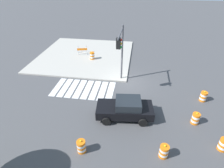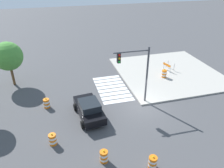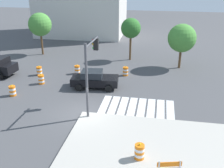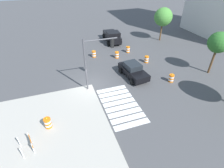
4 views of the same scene
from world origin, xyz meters
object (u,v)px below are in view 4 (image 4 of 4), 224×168
Objects in this scene: traffic_barrel_on_sidewalk at (48,123)px; street_tree_streetside_mid at (163,17)px; traffic_barrel_near_corner at (146,59)px; pickup_truck at (112,36)px; traffic_barrel_median_far at (171,78)px; sports_car at (133,70)px; construction_barricade at (29,143)px; traffic_light_pole at (96,55)px; street_tree_streetside_far at (219,43)px; traffic_barrel_far_curb at (117,55)px; traffic_barrel_median_near at (128,49)px; traffic_barrel_crosswalk_end at (94,54)px.

street_tree_streetside_mid is (-14.28, 19.21, 3.27)m from traffic_barrel_on_sidewalk.
pickup_truck is at bearing -167.29° from traffic_barrel_near_corner.
sports_car is at bearing -124.08° from traffic_barrel_median_far.
construction_barricade is (9.35, -14.37, 0.27)m from traffic_barrel_near_corner.
construction_barricade is (6.70, -11.14, -0.09)m from sports_car.
traffic_light_pole is 17.22m from street_tree_streetside_mid.
traffic_barrel_median_far is 0.20× the size of street_tree_streetside_far.
pickup_truck is at bearing 145.44° from traffic_barrel_on_sidewalk.
traffic_barrel_median_far is at bearing 25.59° from traffic_barrel_far_curb.
traffic_barrel_on_sidewalk reaches higher than traffic_barrel_far_curb.
sports_car reaches higher than traffic_barrel_near_corner.
traffic_barrel_on_sidewalk is at bearing -53.38° from street_tree_streetside_mid.
traffic_barrel_near_corner is 1.00× the size of traffic_barrel_on_sidewalk.
traffic_barrel_median_near is at bearing 10.05° from pickup_truck.
traffic_barrel_median_far is at bearing 55.92° from sports_car.
street_tree_streetside_mid is (-6.59, 6.17, 3.42)m from traffic_barrel_near_corner.
traffic_light_pole reaches higher than traffic_barrel_near_corner.
pickup_truck reaches higher than traffic_barrel_far_curb.
traffic_barrel_near_corner and traffic_barrel_crosswalk_end have the same top height.
traffic_barrel_on_sidewalk reaches higher than traffic_barrel_near_corner.
construction_barricade reaches higher than traffic_barrel_near_corner.
street_tree_streetside_mid reaches higher than construction_barricade.
sports_car reaches higher than traffic_barrel_median_far.
traffic_barrel_on_sidewalk is 2.14m from construction_barricade.
traffic_barrel_far_curb is 16.29m from construction_barricade.
pickup_truck is at bearing 166.79° from traffic_barrel_far_curb.
street_tree_streetside_mid is (-9.24, 9.40, 3.06)m from sports_car.
street_tree_streetside_far is at bearing 102.30° from construction_barricade.
traffic_barrel_far_curb is (5.88, -1.38, -0.52)m from pickup_truck.
pickup_truck reaches higher than construction_barricade.
traffic_barrel_crosswalk_end is 0.74× the size of construction_barricade.
traffic_barrel_crosswalk_end is 0.19× the size of street_tree_streetside_mid.
traffic_barrel_on_sidewalk is (11.61, -6.77, 0.15)m from traffic_barrel_crosswalk_end.
pickup_truck is 5.18× the size of traffic_barrel_far_curb.
pickup_truck is 4.79m from traffic_barrel_median_near.
construction_barricade is (4.25, -14.76, 0.27)m from traffic_barrel_median_far.
traffic_barrel_near_corner is at bearing 51.76° from traffic_barrel_far_curb.
traffic_barrel_far_curb is (1.19, -2.21, 0.00)m from traffic_barrel_median_near.
street_tree_streetside_far is at bearing 50.70° from traffic_barrel_far_curb.
sports_car is at bearing 0.70° from traffic_barrel_far_curb.
traffic_light_pole reaches higher than traffic_barrel_crosswalk_end.
construction_barricade is 26.19m from street_tree_streetside_mid.
traffic_barrel_crosswalk_end and traffic_barrel_median_near have the same top height.
street_tree_streetside_far is at bearing -1.32° from street_tree_streetside_mid.
sports_car is 4.38× the size of traffic_barrel_far_curb.
traffic_light_pole is at bearing -25.83° from pickup_truck.
street_tree_streetside_far is at bearing 84.27° from traffic_light_pole.
traffic_barrel_far_curb is (-7.69, -3.68, 0.00)m from traffic_barrel_median_far.
traffic_barrel_median_near is 0.74× the size of construction_barricade.
traffic_barrel_median_near is 2.51m from traffic_barrel_far_curb.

